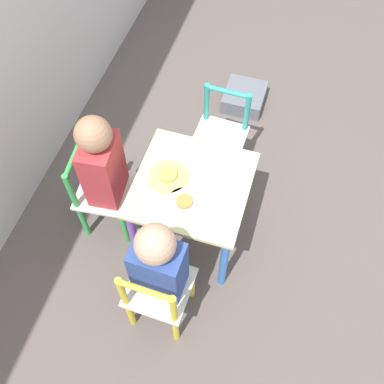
{
  "coord_description": "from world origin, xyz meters",
  "views": [
    {
      "loc": [
        -1.02,
        -0.31,
        2.08
      ],
      "look_at": [
        0.0,
        0.0,
        0.39
      ],
      "focal_mm": 42.0,
      "sensor_mm": 36.0,
      "label": 1
    }
  ],
  "objects_px": {
    "child_back": "(107,170)",
    "child_left": "(161,264)",
    "chair_green": "(102,192)",
    "storage_bin": "(244,97)",
    "kids_table": "(192,194)",
    "plate_back": "(168,176)",
    "chair_teal": "(220,138)",
    "chair_yellow": "(158,294)",
    "plate_left": "(184,203)"
  },
  "relations": [
    {
      "from": "chair_green",
      "to": "chair_teal",
      "type": "distance_m",
      "value": 0.67
    },
    {
      "from": "chair_green",
      "to": "chair_teal",
      "type": "bearing_deg",
      "value": -49.05
    },
    {
      "from": "chair_teal",
      "to": "child_left",
      "type": "xyz_separation_m",
      "value": [
        -0.82,
        0.03,
        0.17
      ]
    },
    {
      "from": "child_back",
      "to": "plate_left",
      "type": "xyz_separation_m",
      "value": [
        -0.07,
        -0.38,
        0.01
      ]
    },
    {
      "from": "chair_teal",
      "to": "child_left",
      "type": "height_order",
      "value": "child_left"
    },
    {
      "from": "plate_back",
      "to": "storage_bin",
      "type": "height_order",
      "value": "plate_back"
    },
    {
      "from": "child_left",
      "to": "plate_left",
      "type": "distance_m",
      "value": 0.28
    },
    {
      "from": "plate_back",
      "to": "plate_left",
      "type": "xyz_separation_m",
      "value": [
        -0.11,
        -0.11,
        -0.0
      ]
    },
    {
      "from": "chair_yellow",
      "to": "storage_bin",
      "type": "bearing_deg",
      "value": -90.45
    },
    {
      "from": "child_back",
      "to": "chair_yellow",
      "type": "bearing_deg",
      "value": -143.65
    },
    {
      "from": "plate_left",
      "to": "chair_yellow",
      "type": "bearing_deg",
      "value": 177.64
    },
    {
      "from": "chair_yellow",
      "to": "plate_back",
      "type": "relative_size",
      "value": 3.02
    },
    {
      "from": "plate_back",
      "to": "child_left",
      "type": "bearing_deg",
      "value": -165.97
    },
    {
      "from": "chair_yellow",
      "to": "child_back",
      "type": "bearing_deg",
      "value": -45.92
    },
    {
      "from": "kids_table",
      "to": "chair_teal",
      "type": "xyz_separation_m",
      "value": [
        0.44,
        -0.02,
        -0.12
      ]
    },
    {
      "from": "child_back",
      "to": "storage_bin",
      "type": "xyz_separation_m",
      "value": [
        1.0,
        -0.42,
        -0.41
      ]
    },
    {
      "from": "chair_yellow",
      "to": "storage_bin",
      "type": "relative_size",
      "value": 2.07
    },
    {
      "from": "kids_table",
      "to": "storage_bin",
      "type": "height_order",
      "value": "kids_table"
    },
    {
      "from": "plate_left",
      "to": "child_back",
      "type": "bearing_deg",
      "value": 79.93
    },
    {
      "from": "child_back",
      "to": "child_left",
      "type": "relative_size",
      "value": 1.07
    },
    {
      "from": "child_left",
      "to": "storage_bin",
      "type": "xyz_separation_m",
      "value": [
        1.34,
        -0.05,
        -0.38
      ]
    },
    {
      "from": "child_back",
      "to": "storage_bin",
      "type": "relative_size",
      "value": 3.08
    },
    {
      "from": "storage_bin",
      "to": "child_left",
      "type": "bearing_deg",
      "value": 177.73
    },
    {
      "from": "plate_back",
      "to": "storage_bin",
      "type": "distance_m",
      "value": 1.06
    },
    {
      "from": "chair_teal",
      "to": "storage_bin",
      "type": "bearing_deg",
      "value": 89.48
    },
    {
      "from": "child_left",
      "to": "plate_back",
      "type": "height_order",
      "value": "child_left"
    },
    {
      "from": "kids_table",
      "to": "plate_back",
      "type": "height_order",
      "value": "plate_back"
    },
    {
      "from": "chair_green",
      "to": "child_left",
      "type": "relative_size",
      "value": 0.72
    },
    {
      "from": "kids_table",
      "to": "plate_back",
      "type": "xyz_separation_m",
      "value": [
        0.0,
        0.11,
        0.09
      ]
    },
    {
      "from": "plate_left",
      "to": "storage_bin",
      "type": "height_order",
      "value": "plate_left"
    },
    {
      "from": "chair_yellow",
      "to": "storage_bin",
      "type": "height_order",
      "value": "chair_yellow"
    },
    {
      "from": "kids_table",
      "to": "storage_bin",
      "type": "relative_size",
      "value": 1.95
    },
    {
      "from": "storage_bin",
      "to": "kids_table",
      "type": "bearing_deg",
      "value": 177.55
    },
    {
      "from": "chair_teal",
      "to": "child_left",
      "type": "distance_m",
      "value": 0.84
    },
    {
      "from": "kids_table",
      "to": "child_left",
      "type": "bearing_deg",
      "value": 178.21
    },
    {
      "from": "chair_yellow",
      "to": "plate_back",
      "type": "distance_m",
      "value": 0.5
    },
    {
      "from": "plate_back",
      "to": "plate_left",
      "type": "distance_m",
      "value": 0.15
    },
    {
      "from": "kids_table",
      "to": "storage_bin",
      "type": "distance_m",
      "value": 1.02
    },
    {
      "from": "plate_back",
      "to": "storage_bin",
      "type": "bearing_deg",
      "value": -8.76
    },
    {
      "from": "chair_yellow",
      "to": "plate_back",
      "type": "bearing_deg",
      "value": -76.31
    },
    {
      "from": "chair_teal",
      "to": "child_back",
      "type": "height_order",
      "value": "child_back"
    },
    {
      "from": "chair_green",
      "to": "chair_teal",
      "type": "height_order",
      "value": "same"
    },
    {
      "from": "plate_left",
      "to": "child_left",
      "type": "bearing_deg",
      "value": 177.51
    },
    {
      "from": "chair_green",
      "to": "plate_left",
      "type": "relative_size",
      "value": 3.38
    },
    {
      "from": "chair_green",
      "to": "child_left",
      "type": "xyz_separation_m",
      "value": [
        -0.34,
        -0.43,
        0.17
      ]
    },
    {
      "from": "chair_green",
      "to": "child_back",
      "type": "distance_m",
      "value": 0.21
    },
    {
      "from": "chair_teal",
      "to": "plate_back",
      "type": "relative_size",
      "value": 3.02
    },
    {
      "from": "chair_yellow",
      "to": "plate_left",
      "type": "distance_m",
      "value": 0.4
    },
    {
      "from": "chair_yellow",
      "to": "chair_teal",
      "type": "distance_m",
      "value": 0.89
    },
    {
      "from": "plate_left",
      "to": "chair_teal",
      "type": "bearing_deg",
      "value": -1.75
    }
  ]
}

